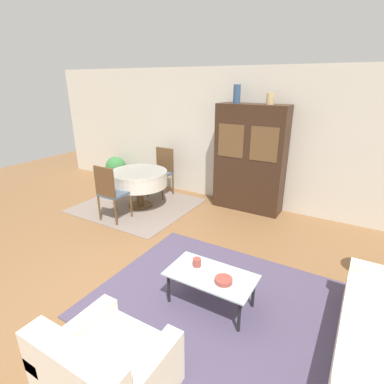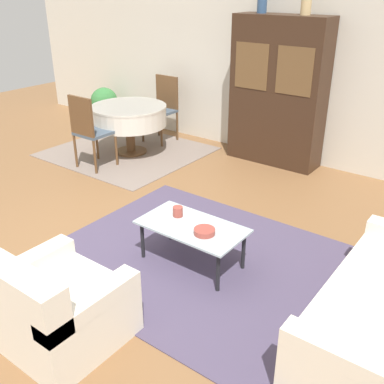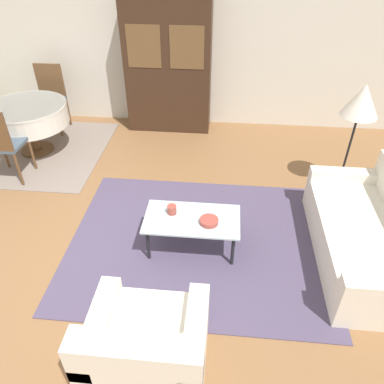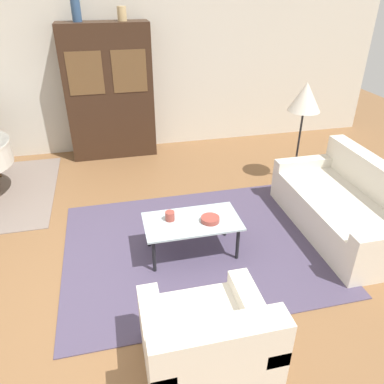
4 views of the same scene
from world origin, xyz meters
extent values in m
plane|color=brown|center=(0.00, 0.00, 0.00)|extent=(14.00, 14.00, 0.00)
cube|color=beige|center=(0.00, 3.63, 1.35)|extent=(10.00, 0.06, 2.70)
cube|color=#4C425B|center=(1.04, 0.57, 0.01)|extent=(2.81, 2.25, 0.01)
cube|color=gray|center=(-1.66, 2.33, 0.01)|extent=(2.19, 2.04, 0.01)
cube|color=silver|center=(2.77, -0.31, 0.48)|extent=(0.94, 0.16, 0.12)
cube|color=silver|center=(0.77, -0.86, 0.21)|extent=(0.89, 0.81, 0.41)
cube|color=silver|center=(0.77, -1.16, 0.59)|extent=(0.89, 0.20, 0.36)
cube|color=silver|center=(0.41, -0.86, 0.47)|extent=(0.16, 0.81, 0.12)
cube|color=silver|center=(1.14, -0.86, 0.47)|extent=(0.16, 0.81, 0.12)
cylinder|color=black|center=(0.55, 0.28, 0.20)|extent=(0.04, 0.04, 0.38)
cylinder|color=black|center=(1.42, 0.28, 0.20)|extent=(0.04, 0.04, 0.38)
cylinder|color=black|center=(0.55, 0.70, 0.20)|extent=(0.04, 0.04, 0.38)
cylinder|color=black|center=(1.42, 0.70, 0.20)|extent=(0.04, 0.04, 0.38)
cube|color=silver|center=(0.98, 0.49, 0.40)|extent=(0.99, 0.54, 0.02)
cube|color=#382316|center=(0.33, 3.36, 1.02)|extent=(1.33, 0.44, 2.04)
cube|color=brown|center=(0.02, 3.14, 1.38)|extent=(0.50, 0.01, 0.61)
cube|color=brown|center=(0.65, 3.14, 1.38)|extent=(0.50, 0.01, 0.61)
cylinder|color=brown|center=(-1.59, 2.33, 0.03)|extent=(0.48, 0.48, 0.03)
cylinder|color=brown|center=(-1.59, 2.33, 0.23)|extent=(0.14, 0.14, 0.44)
cylinder|color=silver|center=(-1.59, 2.33, 0.60)|extent=(1.12, 1.12, 0.30)
cylinder|color=silver|center=(-1.59, 2.33, 0.73)|extent=(1.13, 1.13, 0.03)
cylinder|color=brown|center=(-1.79, 1.83, 0.25)|extent=(0.04, 0.04, 0.48)
cylinder|color=brown|center=(-1.38, 1.83, 0.25)|extent=(0.04, 0.04, 0.48)
cylinder|color=brown|center=(-1.79, 1.43, 0.25)|extent=(0.04, 0.04, 0.48)
cylinder|color=brown|center=(-1.38, 1.43, 0.25)|extent=(0.04, 0.04, 0.48)
cube|color=#475666|center=(-1.59, 1.63, 0.51)|extent=(0.44, 0.44, 0.04)
cube|color=brown|center=(-1.59, 1.43, 0.79)|extent=(0.44, 0.04, 0.52)
cylinder|color=brown|center=(-1.38, 2.83, 0.25)|extent=(0.04, 0.04, 0.48)
cylinder|color=brown|center=(-1.79, 2.83, 0.25)|extent=(0.04, 0.04, 0.48)
cylinder|color=brown|center=(-1.38, 3.24, 0.25)|extent=(0.04, 0.04, 0.48)
cylinder|color=brown|center=(-1.79, 3.24, 0.25)|extent=(0.04, 0.04, 0.48)
cube|color=#475666|center=(-1.59, 3.04, 0.51)|extent=(0.44, 0.44, 0.04)
cube|color=brown|center=(-1.59, 3.24, 0.79)|extent=(0.44, 0.04, 0.52)
cylinder|color=#9E4238|center=(0.77, 0.55, 0.46)|extent=(0.10, 0.10, 0.10)
cylinder|color=#9E4238|center=(1.16, 0.43, 0.44)|extent=(0.19, 0.19, 0.05)
cylinder|color=#33517A|center=(0.00, 3.36, 2.21)|extent=(0.13, 0.13, 0.33)
cylinder|color=tan|center=(0.63, 3.36, 2.14)|extent=(0.13, 0.13, 0.19)
cylinder|color=#4C4C51|center=(-3.06, 3.19, 0.11)|extent=(0.25, 0.25, 0.22)
sphere|color=#387A3D|center=(-3.06, 3.19, 0.43)|extent=(0.49, 0.49, 0.49)
camera|label=1|loc=(2.23, -2.03, 2.44)|focal=28.00mm
camera|label=2|loc=(3.13, -2.38, 2.45)|focal=42.00mm
camera|label=3|loc=(1.27, -2.43, 2.92)|focal=35.00mm
camera|label=4|loc=(0.26, -2.61, 2.57)|focal=35.00mm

